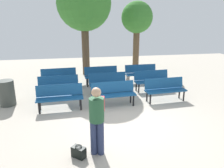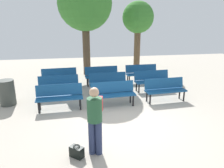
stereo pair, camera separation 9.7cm
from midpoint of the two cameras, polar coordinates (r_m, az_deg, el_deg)
ground_plane at (r=6.67m, az=4.08°, el=-10.56°), size 24.00×24.00×0.00m
bench_r0_c0 at (r=7.72m, az=-13.44°, el=-2.99°), size 1.62×0.54×0.87m
bench_r0_c1 at (r=7.83m, az=0.65°, el=-2.23°), size 1.63×0.58×0.87m
bench_r0_c2 at (r=8.53m, az=14.24°, el=-1.13°), size 1.63×0.57×0.87m
bench_r1_c0 at (r=8.93m, az=-13.70°, el=-0.28°), size 1.62×0.56×0.87m
bench_r1_c1 at (r=9.14m, az=-0.77°, el=0.60°), size 1.61×0.53×0.87m
bench_r1_c2 at (r=9.68m, az=10.93°, el=1.23°), size 1.63×0.58×0.87m
bench_r2_c0 at (r=10.25m, az=-13.56°, el=1.94°), size 1.63×0.58×0.87m
bench_r2_c1 at (r=10.36m, az=-2.48°, el=2.55°), size 1.62×0.54×0.87m
bench_r2_c2 at (r=10.87m, az=8.14°, el=3.09°), size 1.61×0.51×0.87m
tree_0 at (r=12.25m, az=-6.98°, el=20.32°), size 2.91×2.91×5.33m
tree_1 at (r=13.60m, az=7.14°, el=16.78°), size 1.90×1.90×4.12m
visitor_with_backpack at (r=4.95m, az=-3.97°, el=-8.69°), size 0.44×0.58×1.65m
handbag at (r=5.25m, az=-8.82°, el=-17.35°), size 0.36×0.35×0.29m
trash_bin at (r=8.78m, az=-25.87°, el=-2.06°), size 0.57×0.57×0.94m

